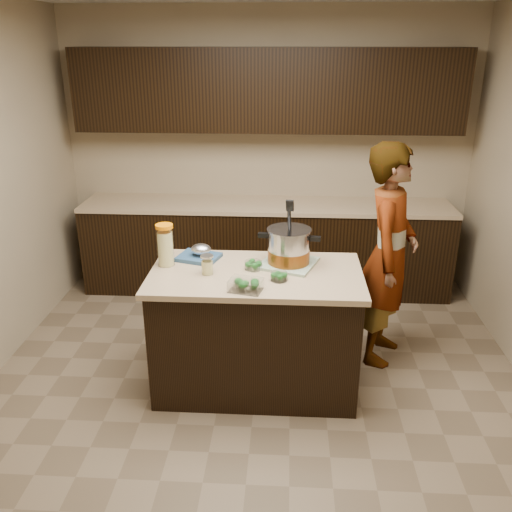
{
  "coord_description": "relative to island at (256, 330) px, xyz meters",
  "views": [
    {
      "loc": [
        0.2,
        -3.4,
        2.37
      ],
      "look_at": [
        0.0,
        0.0,
        1.02
      ],
      "focal_mm": 38.0,
      "sensor_mm": 36.0,
      "label": 1
    }
  ],
  "objects": [
    {
      "name": "island",
      "position": [
        0.0,
        0.0,
        0.0
      ],
      "size": [
        1.46,
        0.81,
        0.9
      ],
      "color": "black",
      "rests_on": "ground"
    },
    {
      "name": "ground_plane",
      "position": [
        0.0,
        0.0,
        -0.45
      ],
      "size": [
        4.0,
        4.0,
        0.0
      ],
      "primitive_type": "plane",
      "color": "brown",
      "rests_on": "ground"
    },
    {
      "name": "mason_jar",
      "position": [
        -0.33,
        -0.04,
        0.51
      ],
      "size": [
        0.11,
        0.11,
        0.14
      ],
      "rotation": [
        0.0,
        0.0,
        0.28
      ],
      "color": "#D1C980",
      "rests_on": "island"
    },
    {
      "name": "broccoli_tub_right",
      "position": [
        0.16,
        -0.12,
        0.47
      ],
      "size": [
        0.13,
        0.13,
        0.05
      ],
      "rotation": [
        0.0,
        0.0,
        -0.09
      ],
      "color": "silver",
      "rests_on": "island"
    },
    {
      "name": "blue_tray",
      "position": [
        -0.42,
        0.22,
        0.49
      ],
      "size": [
        0.34,
        0.3,
        0.11
      ],
      "rotation": [
        0.0,
        0.0,
        -0.29
      ],
      "color": "navy",
      "rests_on": "island"
    },
    {
      "name": "dish_towel",
      "position": [
        0.22,
        0.15,
        0.46
      ],
      "size": [
        0.46,
        0.46,
        0.02
      ],
      "primitive_type": "cube",
      "rotation": [
        0.0,
        0.0,
        -0.35
      ],
      "color": "#58835C",
      "rests_on": "island"
    },
    {
      "name": "broccoli_tub_rect",
      "position": [
        -0.05,
        -0.29,
        0.48
      ],
      "size": [
        0.23,
        0.19,
        0.07
      ],
      "rotation": [
        0.0,
        0.0,
        -0.24
      ],
      "color": "silver",
      "rests_on": "island"
    },
    {
      "name": "lemonade_pitcher",
      "position": [
        -0.64,
        0.09,
        0.59
      ],
      "size": [
        0.12,
        0.12,
        0.3
      ],
      "rotation": [
        0.0,
        0.0,
        0.01
      ],
      "color": "#D1C980",
      "rests_on": "island"
    },
    {
      "name": "broccoli_tub_left",
      "position": [
        -0.02,
        0.06,
        0.47
      ],
      "size": [
        0.12,
        0.12,
        0.06
      ],
      "rotation": [
        0.0,
        0.0,
        0.01
      ],
      "color": "silver",
      "rests_on": "island"
    },
    {
      "name": "stock_pot",
      "position": [
        0.22,
        0.15,
        0.57
      ],
      "size": [
        0.44,
        0.35,
        0.44
      ],
      "rotation": [
        0.0,
        0.0,
        -0.14
      ],
      "color": "#B7B7BC",
      "rests_on": "dish_towel"
    },
    {
      "name": "back_cabinets",
      "position": [
        0.0,
        1.74,
        0.49
      ],
      "size": [
        3.6,
        0.63,
        2.33
      ],
      "color": "black",
      "rests_on": "ground"
    },
    {
      "name": "person",
      "position": [
        0.98,
        0.47,
        0.41
      ],
      "size": [
        0.59,
        0.73,
        1.72
      ],
      "primitive_type": "imported",
      "rotation": [
        0.0,
        0.0,
        1.24
      ],
      "color": "gray",
      "rests_on": "ground"
    },
    {
      "name": "room_shell",
      "position": [
        0.0,
        0.0,
        1.26
      ],
      "size": [
        4.04,
        4.04,
        2.72
      ],
      "color": "tan",
      "rests_on": "ground"
    }
  ]
}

